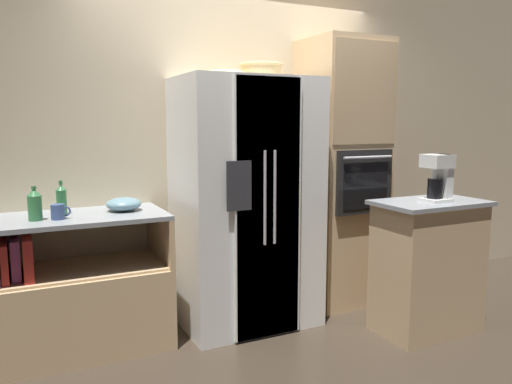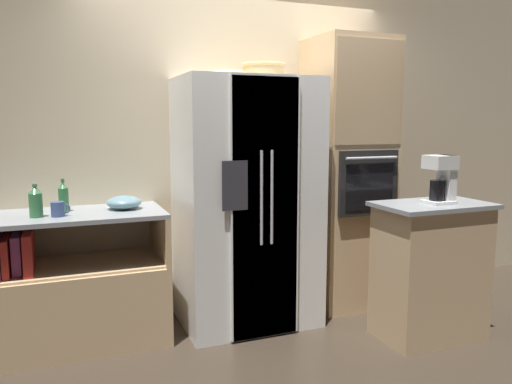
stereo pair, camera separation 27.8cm
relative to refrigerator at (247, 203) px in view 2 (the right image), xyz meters
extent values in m
plane|color=#382D23|center=(0.08, -0.04, -0.92)|extent=(20.00, 20.00, 0.00)
cube|color=beige|center=(0.08, 0.40, 0.48)|extent=(12.00, 0.06, 2.80)
cube|color=tan|center=(-1.20, 0.06, -0.65)|extent=(1.13, 0.62, 0.55)
cube|color=tan|center=(-1.20, 0.06, -0.37)|extent=(1.08, 0.57, 0.02)
cube|color=tan|center=(-0.65, 0.06, -0.20)|extent=(0.04, 0.62, 0.34)
cube|color=gray|center=(-1.20, 0.06, -0.02)|extent=(1.13, 0.62, 0.03)
cube|color=#B72D28|center=(-1.64, 0.02, -0.24)|extent=(0.04, 0.41, 0.24)
cube|color=#934784|center=(-1.58, 0.02, -0.23)|extent=(0.05, 0.33, 0.25)
cube|color=#B72D28|center=(-1.51, 0.02, -0.23)|extent=(0.06, 0.44, 0.26)
cube|color=white|center=(0.00, 0.01, 0.00)|extent=(1.00, 0.71, 1.85)
cube|color=white|center=(-0.01, -0.36, 0.00)|extent=(0.49, 0.02, 1.81)
cube|color=white|center=(0.01, -0.36, 0.00)|extent=(0.49, 0.02, 1.81)
cylinder|color=#B2B2B7|center=(-0.04, -0.38, 0.09)|extent=(0.02, 0.02, 0.65)
cylinder|color=#B2B2B7|center=(0.04, -0.38, 0.09)|extent=(0.02, 0.02, 0.65)
cube|color=#2D2D33|center=(-0.22, -0.37, 0.18)|extent=(0.18, 0.01, 0.33)
cube|color=tan|center=(0.92, 0.08, 0.17)|extent=(0.63, 0.58, 2.19)
cube|color=black|center=(0.92, -0.23, 0.14)|extent=(0.52, 0.04, 0.51)
cube|color=black|center=(0.92, -0.25, 0.11)|extent=(0.42, 0.01, 0.35)
cylinder|color=#B2B2B7|center=(0.92, -0.27, 0.33)|extent=(0.45, 0.02, 0.02)
cube|color=tan|center=(0.92, -0.22, 0.83)|extent=(0.59, 0.01, 0.79)
cube|color=tan|center=(1.11, -0.74, -0.45)|extent=(0.73, 0.44, 0.94)
cube|color=gray|center=(1.11, -0.74, 0.03)|extent=(0.79, 0.48, 0.03)
cylinder|color=tan|center=(0.17, 0.08, 0.98)|extent=(0.31, 0.31, 0.10)
torus|color=tan|center=(0.17, 0.08, 1.03)|extent=(0.33, 0.33, 0.02)
ellipsoid|color=beige|center=(-0.12, 0.10, 0.95)|extent=(0.31, 0.31, 0.06)
cylinder|color=#33723F|center=(-1.29, 0.14, 0.08)|extent=(0.07, 0.07, 0.16)
cone|color=#33723F|center=(-1.29, 0.14, 0.18)|extent=(0.07, 0.07, 0.04)
cylinder|color=#33723F|center=(-1.29, 0.14, 0.21)|extent=(0.02, 0.02, 0.03)
cylinder|color=#33723F|center=(-1.45, -0.02, 0.07)|extent=(0.08, 0.08, 0.16)
cone|color=#33723F|center=(-1.45, -0.02, 0.17)|extent=(0.08, 0.08, 0.05)
cylinder|color=#33723F|center=(-1.45, -0.02, 0.20)|extent=(0.03, 0.03, 0.02)
cylinder|color=#384C7A|center=(-1.32, -0.05, 0.04)|extent=(0.09, 0.09, 0.10)
torus|color=#384C7A|center=(-1.28, -0.05, 0.04)|extent=(0.07, 0.01, 0.07)
ellipsoid|color=#668C99|center=(-0.89, 0.09, 0.04)|extent=(0.24, 0.24, 0.09)
cube|color=white|center=(1.11, -0.79, 0.06)|extent=(0.18, 0.17, 0.02)
cylinder|color=black|center=(1.10, -0.79, 0.14)|extent=(0.10, 0.10, 0.14)
cube|color=white|center=(1.17, -0.79, 0.21)|extent=(0.06, 0.14, 0.33)
cube|color=white|center=(1.11, -0.79, 0.33)|extent=(0.18, 0.17, 0.09)
camera|label=1|loc=(-1.56, -3.36, 0.60)|focal=35.00mm
camera|label=2|loc=(-1.30, -3.47, 0.60)|focal=35.00mm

